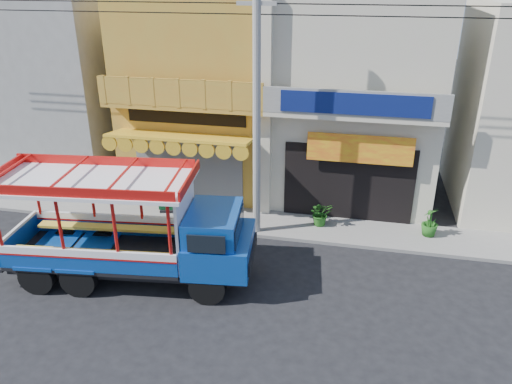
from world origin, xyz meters
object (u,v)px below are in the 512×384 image
green_sign (166,202)px  potted_plant_a (321,213)px  utility_pole (261,91)px  potted_plant_c (430,222)px  songthaew_truck (145,230)px

green_sign → potted_plant_a: bearing=1.8°
utility_pole → green_sign: bearing=169.0°
green_sign → potted_plant_a: 5.78m
utility_pole → green_sign: utility_pole is taller
green_sign → potted_plant_c: size_ratio=0.88×
green_sign → potted_plant_a: green_sign is taller
potted_plant_c → potted_plant_a: bearing=-57.8°
songthaew_truck → potted_plant_a: bearing=43.2°
songthaew_truck → potted_plant_a: (4.67, 4.38, -1.09)m
green_sign → potted_plant_c: (9.50, 0.19, 0.13)m
potted_plant_c → green_sign: bearing=-56.9°
green_sign → potted_plant_c: potted_plant_c is taller
potted_plant_a → songthaew_truck: bearing=-157.2°
utility_pole → songthaew_truck: bearing=-127.6°
potted_plant_a → potted_plant_c: (3.72, 0.01, 0.07)m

